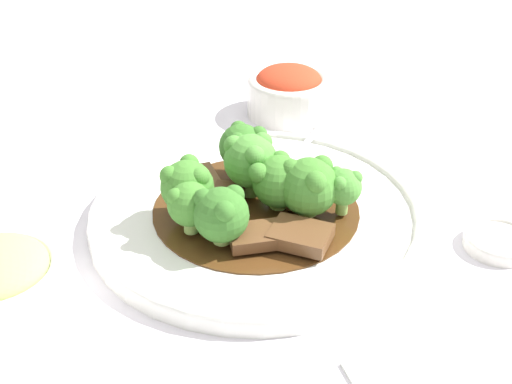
{
  "coord_description": "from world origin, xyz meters",
  "views": [
    {
      "loc": [
        0.53,
        -0.13,
        0.38
      ],
      "look_at": [
        0.0,
        0.0,
        0.03
      ],
      "focal_mm": 50.0,
      "sensor_mm": 36.0,
      "label": 1
    }
  ],
  "objects_px": {
    "beef_strip_4": "(300,236)",
    "broccoli_floret_3": "(221,214)",
    "beef_strip_3": "(207,186)",
    "broccoli_floret_2": "(244,145)",
    "broccoli_floret_6": "(309,185)",
    "side_bowl_kimchi": "(289,91)",
    "broccoli_floret_5": "(343,187)",
    "broccoli_floret_0": "(250,160)",
    "beef_strip_1": "(225,206)",
    "broccoli_floret_4": "(187,184)",
    "main_plate": "(256,214)",
    "broccoli_floret_1": "(279,180)",
    "broccoli_floret_7": "(190,203)",
    "sauce_dish": "(499,241)",
    "beef_strip_0": "(304,188)",
    "beef_strip_2": "(261,236)",
    "serving_spoon": "(295,154)"
  },
  "relations": [
    {
      "from": "beef_strip_3",
      "to": "broccoli_floret_7",
      "type": "distance_m",
      "value": 0.07
    },
    {
      "from": "beef_strip_3",
      "to": "broccoli_floret_2",
      "type": "bearing_deg",
      "value": 119.74
    },
    {
      "from": "broccoli_floret_3",
      "to": "main_plate",
      "type": "bearing_deg",
      "value": 138.56
    },
    {
      "from": "beef_strip_3",
      "to": "broccoli_floret_6",
      "type": "height_order",
      "value": "broccoli_floret_6"
    },
    {
      "from": "main_plate",
      "to": "broccoli_floret_4",
      "type": "xyz_separation_m",
      "value": [
        -0.0,
        -0.06,
        0.04
      ]
    },
    {
      "from": "beef_strip_4",
      "to": "broccoli_floret_5",
      "type": "distance_m",
      "value": 0.06
    },
    {
      "from": "beef_strip_4",
      "to": "broccoli_floret_6",
      "type": "relative_size",
      "value": 1.18
    },
    {
      "from": "beef_strip_2",
      "to": "beef_strip_3",
      "type": "relative_size",
      "value": 0.84
    },
    {
      "from": "beef_strip_1",
      "to": "broccoli_floret_4",
      "type": "bearing_deg",
      "value": -102.03
    },
    {
      "from": "broccoli_floret_1",
      "to": "broccoli_floret_7",
      "type": "bearing_deg",
      "value": -76.64
    },
    {
      "from": "beef_strip_1",
      "to": "serving_spoon",
      "type": "distance_m",
      "value": 0.12
    },
    {
      "from": "broccoli_floret_6",
      "to": "side_bowl_kimchi",
      "type": "distance_m",
      "value": 0.24
    },
    {
      "from": "broccoli_floret_2",
      "to": "sauce_dish",
      "type": "height_order",
      "value": "broccoli_floret_2"
    },
    {
      "from": "main_plate",
      "to": "broccoli_floret_7",
      "type": "height_order",
      "value": "broccoli_floret_7"
    },
    {
      "from": "broccoli_floret_5",
      "to": "broccoli_floret_0",
      "type": "bearing_deg",
      "value": -124.49
    },
    {
      "from": "beef_strip_4",
      "to": "broccoli_floret_3",
      "type": "bearing_deg",
      "value": -103.68
    },
    {
      "from": "beef_strip_2",
      "to": "beef_strip_4",
      "type": "relative_size",
      "value": 0.86
    },
    {
      "from": "broccoli_floret_5",
      "to": "sauce_dish",
      "type": "distance_m",
      "value": 0.15
    },
    {
      "from": "beef_strip_3",
      "to": "beef_strip_4",
      "type": "xyz_separation_m",
      "value": [
        0.1,
        0.06,
        -0.0
      ]
    },
    {
      "from": "broccoli_floret_7",
      "to": "broccoli_floret_5",
      "type": "bearing_deg",
      "value": 88.58
    },
    {
      "from": "main_plate",
      "to": "broccoli_floret_6",
      "type": "relative_size",
      "value": 5.68
    },
    {
      "from": "broccoli_floret_0",
      "to": "serving_spoon",
      "type": "height_order",
      "value": "broccoli_floret_0"
    },
    {
      "from": "beef_strip_4",
      "to": "broccoli_floret_3",
      "type": "distance_m",
      "value": 0.07
    },
    {
      "from": "beef_strip_1",
      "to": "broccoli_floret_3",
      "type": "height_order",
      "value": "broccoli_floret_3"
    },
    {
      "from": "main_plate",
      "to": "beef_strip_4",
      "type": "height_order",
      "value": "beef_strip_4"
    },
    {
      "from": "broccoli_floret_1",
      "to": "broccoli_floret_3",
      "type": "bearing_deg",
      "value": -56.05
    },
    {
      "from": "broccoli_floret_0",
      "to": "broccoli_floret_2",
      "type": "bearing_deg",
      "value": 175.26
    },
    {
      "from": "serving_spoon",
      "to": "side_bowl_kimchi",
      "type": "height_order",
      "value": "side_bowl_kimchi"
    },
    {
      "from": "main_plate",
      "to": "beef_strip_2",
      "type": "relative_size",
      "value": 5.59
    },
    {
      "from": "broccoli_floret_3",
      "to": "broccoli_floret_4",
      "type": "relative_size",
      "value": 0.95
    },
    {
      "from": "broccoli_floret_4",
      "to": "serving_spoon",
      "type": "xyz_separation_m",
      "value": [
        -0.07,
        0.12,
        -0.02
      ]
    },
    {
      "from": "beef_strip_4",
      "to": "side_bowl_kimchi",
      "type": "distance_m",
      "value": 0.29
    },
    {
      "from": "beef_strip_1",
      "to": "broccoli_floret_3",
      "type": "distance_m",
      "value": 0.05
    },
    {
      "from": "beef_strip_3",
      "to": "beef_strip_4",
      "type": "height_order",
      "value": "beef_strip_3"
    },
    {
      "from": "main_plate",
      "to": "sauce_dish",
      "type": "relative_size",
      "value": 4.94
    },
    {
      "from": "broccoli_floret_2",
      "to": "broccoli_floret_4",
      "type": "distance_m",
      "value": 0.09
    },
    {
      "from": "beef_strip_1",
      "to": "beef_strip_0",
      "type": "bearing_deg",
      "value": 100.76
    },
    {
      "from": "beef_strip_1",
      "to": "broccoli_floret_2",
      "type": "distance_m",
      "value": 0.08
    },
    {
      "from": "broccoli_floret_0",
      "to": "broccoli_floret_2",
      "type": "height_order",
      "value": "broccoli_floret_0"
    },
    {
      "from": "serving_spoon",
      "to": "sauce_dish",
      "type": "bearing_deg",
      "value": 41.42
    },
    {
      "from": "broccoli_floret_0",
      "to": "serving_spoon",
      "type": "bearing_deg",
      "value": 131.81
    },
    {
      "from": "main_plate",
      "to": "broccoli_floret_5",
      "type": "relative_size",
      "value": 6.98
    },
    {
      "from": "beef_strip_0",
      "to": "main_plate",
      "type": "bearing_deg",
      "value": -78.0
    },
    {
      "from": "beef_strip_4",
      "to": "broccoli_floret_5",
      "type": "xyz_separation_m",
      "value": [
        -0.03,
        0.05,
        0.02
      ]
    },
    {
      "from": "broccoli_floret_5",
      "to": "beef_strip_2",
      "type": "bearing_deg",
      "value": -73.12
    },
    {
      "from": "beef_strip_1",
      "to": "sauce_dish",
      "type": "xyz_separation_m",
      "value": [
        0.08,
        0.23,
        -0.02
      ]
    },
    {
      "from": "beef_strip_1",
      "to": "broccoli_floret_6",
      "type": "relative_size",
      "value": 1.13
    },
    {
      "from": "beef_strip_3",
      "to": "beef_strip_1",
      "type": "bearing_deg",
      "value": 14.35
    },
    {
      "from": "beef_strip_0",
      "to": "sauce_dish",
      "type": "distance_m",
      "value": 0.18
    },
    {
      "from": "beef_strip_4",
      "to": "broccoli_floret_1",
      "type": "xyz_separation_m",
      "value": [
        -0.06,
        -0.0,
        0.02
      ]
    }
  ]
}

